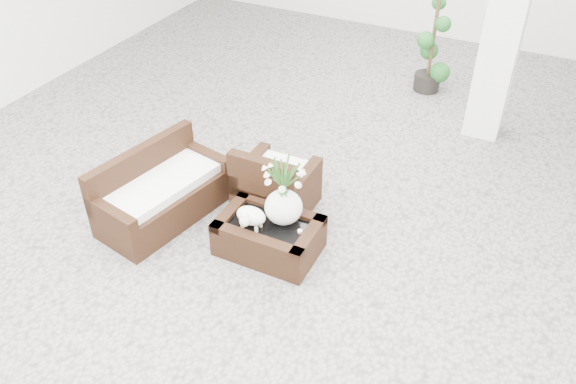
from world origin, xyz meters
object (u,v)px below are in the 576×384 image
at_px(loveseat, 162,188).
at_px(topiary, 433,39).
at_px(coffee_table, 269,237).
at_px(armchair, 277,177).

bearing_deg(loveseat, topiary, -10.73).
height_order(coffee_table, loveseat, loveseat).
bearing_deg(coffee_table, armchair, 110.72).
distance_m(armchair, topiary, 3.29).
bearing_deg(coffee_table, topiary, 83.73).
distance_m(loveseat, topiary, 4.14).
distance_m(coffee_table, loveseat, 1.17).
xyz_separation_m(coffee_table, topiary, (0.42, 3.81, 0.56)).
distance_m(coffee_table, topiary, 3.87).
bearing_deg(armchair, coffee_table, 110.63).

